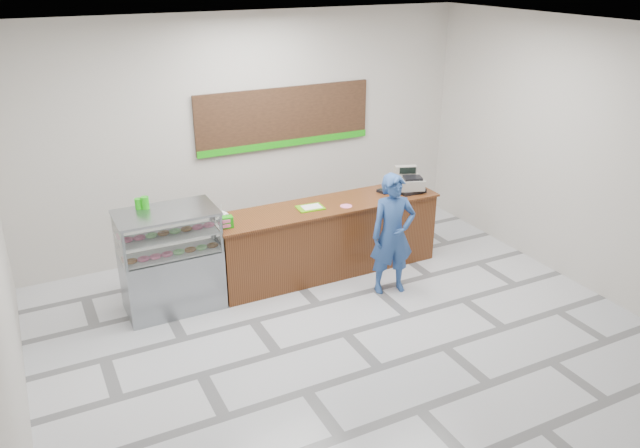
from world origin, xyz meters
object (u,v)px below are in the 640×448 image
sales_counter (327,238)px  display_case (170,260)px  customer (393,234)px  cash_register (409,182)px  serving_tray (310,208)px

sales_counter → display_case: bearing=-180.0°
customer → sales_counter: bearing=133.5°
cash_register → customer: 1.19m
sales_counter → serving_tray: bearing=-175.3°
sales_counter → display_case: 2.23m
serving_tray → sales_counter: bearing=8.5°
serving_tray → cash_register: bearing=3.1°
sales_counter → serving_tray: serving_tray is taller
cash_register → sales_counter: bearing=-162.3°
cash_register → serving_tray: cash_register is taller
cash_register → display_case: bearing=-161.0°
display_case → customer: bearing=-17.6°
display_case → cash_register: (3.53, -0.04, 0.48)m
serving_tray → customer: bearing=-43.2°
sales_counter → display_case: display_case is taller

